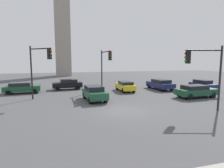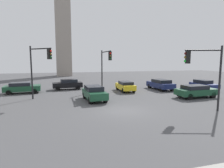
# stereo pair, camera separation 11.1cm
# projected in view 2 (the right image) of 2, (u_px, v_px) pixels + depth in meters

# --- Properties ---
(ground_plane) EXTENTS (100.26, 100.26, 0.00)m
(ground_plane) POSITION_uv_depth(u_px,v_px,m) (123.00, 110.00, 15.78)
(ground_plane) COLOR #4C4C4F
(traffic_light_0) EXTENTS (2.28, 2.28, 5.59)m
(traffic_light_0) POSITION_uv_depth(u_px,v_px,m) (40.00, 62.00, 19.28)
(traffic_light_0) COLOR black
(traffic_light_0) RESTS_ON ground_plane
(traffic_light_1) EXTENTS (0.32, 4.61, 5.44)m
(traffic_light_1) POSITION_uv_depth(u_px,v_px,m) (106.00, 62.00, 23.78)
(traffic_light_1) COLOR black
(traffic_light_1) RESTS_ON ground_plane
(traffic_light_2) EXTENTS (2.90, 1.02, 5.28)m
(traffic_light_2) POSITION_uv_depth(u_px,v_px,m) (204.00, 66.00, 15.23)
(traffic_light_2) COLOR black
(traffic_light_2) RESTS_ON ground_plane
(car_0) EXTENTS (2.05, 4.11, 1.37)m
(car_0) POSITION_uv_depth(u_px,v_px,m) (204.00, 84.00, 26.71)
(car_0) COLOR navy
(car_0) RESTS_ON ground_plane
(car_1) EXTENTS (1.65, 3.98, 1.33)m
(car_1) POSITION_uv_depth(u_px,v_px,m) (125.00, 86.00, 25.39)
(car_1) COLOR yellow
(car_1) RESTS_ON ground_plane
(car_2) EXTENTS (4.35, 2.16, 1.37)m
(car_2) POSITION_uv_depth(u_px,v_px,m) (22.00, 87.00, 23.89)
(car_2) COLOR #19472D
(car_2) RESTS_ON ground_plane
(car_3) EXTENTS (2.09, 4.23, 1.48)m
(car_3) POSITION_uv_depth(u_px,v_px,m) (94.00, 93.00, 19.67)
(car_3) COLOR #19472D
(car_3) RESTS_ON ground_plane
(car_4) EXTENTS (4.16, 1.93, 1.43)m
(car_4) POSITION_uv_depth(u_px,v_px,m) (68.00, 84.00, 26.96)
(car_4) COLOR black
(car_4) RESTS_ON ground_plane
(car_5) EXTENTS (2.29, 4.59, 1.44)m
(car_5) POSITION_uv_depth(u_px,v_px,m) (161.00, 84.00, 26.82)
(car_5) COLOR navy
(car_5) RESTS_ON ground_plane
(car_6) EXTENTS (4.60, 2.09, 1.40)m
(car_6) POSITION_uv_depth(u_px,v_px,m) (196.00, 91.00, 21.03)
(car_6) COLOR #19472D
(car_6) RESTS_ON ground_plane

